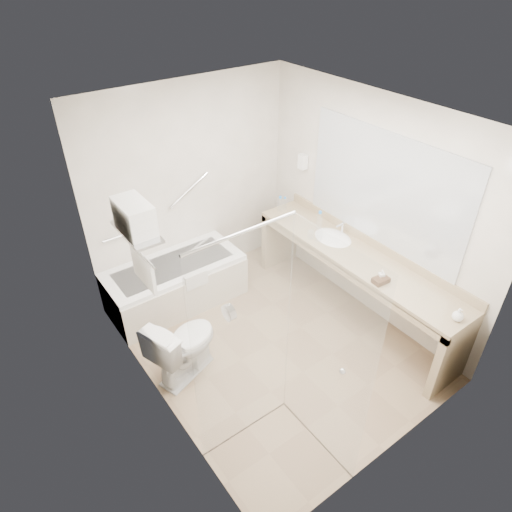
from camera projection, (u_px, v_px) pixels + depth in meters
floor at (272, 343)px, 5.03m from camera, size 3.20×3.20×0.00m
ceiling at (278, 118)px, 3.59m from camera, size 2.60×3.20×0.10m
wall_back at (191, 188)px, 5.37m from camera, size 2.60×0.10×2.50m
wall_front at (413, 350)px, 3.25m from camera, size 2.60×0.10×2.50m
wall_left at (148, 302)px, 3.68m from camera, size 0.10×3.20×2.50m
wall_right at (369, 209)px, 4.94m from camera, size 0.10×3.20×2.50m
bathtub at (176, 283)px, 5.44m from camera, size 1.60×0.73×0.59m
grab_bar_short at (120, 236)px, 5.05m from camera, size 0.40×0.03×0.03m
grab_bar_long at (189, 190)px, 5.31m from camera, size 0.53×0.03×0.33m
shower_enclosure at (284, 351)px, 3.50m from camera, size 0.96×0.91×2.11m
towel_shelf at (136, 226)px, 3.68m from camera, size 0.24×0.55×0.81m
vanity_counter at (354, 270)px, 5.05m from camera, size 0.55×2.70×0.95m
sink at (333, 240)px, 5.23m from camera, size 0.40×0.52×0.14m
faucet at (343, 228)px, 5.24m from camera, size 0.03×0.03×0.14m
mirror at (384, 190)px, 4.66m from camera, size 0.02×2.00×1.20m
hairdryer_unit at (303, 162)px, 5.49m from camera, size 0.08×0.10×0.18m
toilet at (184, 345)px, 4.49m from camera, size 0.85×0.65×0.74m
amenity_basket at (381, 280)px, 4.52m from camera, size 0.17×0.12×0.05m
soap_bottle_a at (381, 278)px, 4.56m from camera, size 0.09×0.13×0.05m
soap_bottle_b at (458, 316)px, 4.06m from camera, size 0.12×0.14×0.10m
water_bottle_left at (319, 220)px, 5.33m from camera, size 0.07×0.07×0.22m
water_bottle_mid at (285, 203)px, 5.72m from camera, size 0.05×0.05×0.17m
water_bottle_right at (280, 204)px, 5.68m from camera, size 0.06×0.06×0.20m
drinking_glass_near at (311, 235)px, 5.17m from camera, size 0.09×0.09×0.10m
drinking_glass_far at (319, 237)px, 5.14m from camera, size 0.08×0.08×0.10m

